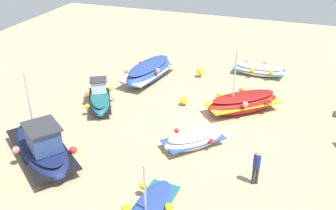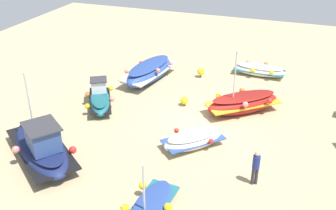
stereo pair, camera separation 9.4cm
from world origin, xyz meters
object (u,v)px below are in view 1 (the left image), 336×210
object	(u,v)px
fishing_boat_0	(42,147)
fishing_boat_1	(152,205)
fishing_boat_3	(194,139)
fishing_boat_5	(100,98)
mooring_buoy_1	(200,72)
person_walking	(256,165)
fishing_boat_4	(243,103)
mooring_buoy_0	(184,101)
fishing_boat_2	(149,71)
fishing_boat_6	(259,70)

from	to	relation	value
fishing_boat_0	fishing_boat_1	xyz separation A→B (m)	(1.59, 6.24, -0.36)
fishing_boat_3	fishing_boat_1	bearing A→B (deg)	40.94
fishing_boat_5	fishing_boat_0	bearing A→B (deg)	151.21
fishing_boat_3	mooring_buoy_1	bearing A→B (deg)	-123.24
person_walking	fishing_boat_5	bearing A→B (deg)	41.98
fishing_boat_1	fishing_boat_4	bearing A→B (deg)	-7.39
fishing_boat_3	person_walking	bearing A→B (deg)	103.64
fishing_boat_1	mooring_buoy_1	size ratio (longest dim) A/B	4.76
mooring_buoy_0	mooring_buoy_1	distance (m)	4.52
fishing_boat_4	mooring_buoy_1	distance (m)	5.57
fishing_boat_2	mooring_buoy_1	xyz separation A→B (m)	(-1.71, 3.19, -0.23)
person_walking	mooring_buoy_1	bearing A→B (deg)	2.22
fishing_boat_1	fishing_boat_4	world-z (taller)	fishing_boat_4
fishing_boat_0	mooring_buoy_1	bearing A→B (deg)	107.13
fishing_boat_1	fishing_boat_5	world-z (taller)	fishing_boat_1
fishing_boat_5	mooring_buoy_0	distance (m)	5.08
fishing_boat_0	fishing_boat_5	size ratio (longest dim) A/B	1.44
fishing_boat_2	mooring_buoy_0	xyz separation A→B (m)	(2.81, 3.44, -0.32)
fishing_boat_1	fishing_boat_6	xyz separation A→B (m)	(-15.51, 1.93, 0.06)
fishing_boat_0	fishing_boat_1	bearing A→B (deg)	22.62
fishing_boat_3	fishing_boat_6	size ratio (longest dim) A/B	0.87
fishing_boat_5	person_walking	xyz separation A→B (m)	(4.21, 9.91, 0.44)
fishing_boat_0	mooring_buoy_0	size ratio (longest dim) A/B	9.56
fishing_boat_2	fishing_boat_3	distance (m)	8.70
fishing_boat_6	person_walking	world-z (taller)	person_walking
fishing_boat_0	mooring_buoy_1	xyz separation A→B (m)	(-12.15, 4.38, -0.28)
fishing_boat_6	mooring_buoy_1	world-z (taller)	fishing_boat_6
fishing_boat_4	person_walking	distance (m)	6.65
fishing_boat_0	fishing_boat_3	world-z (taller)	fishing_boat_0
fishing_boat_4	fishing_boat_5	world-z (taller)	fishing_boat_4
fishing_boat_3	mooring_buoy_1	size ratio (longest dim) A/B	4.77
fishing_boat_5	fishing_boat_6	world-z (taller)	fishing_boat_5
fishing_boat_4	person_walking	size ratio (longest dim) A/B	2.61
fishing_boat_2	person_walking	size ratio (longest dim) A/B	3.13
fishing_boat_4	fishing_boat_6	size ratio (longest dim) A/B	1.18
fishing_boat_1	person_walking	bearing A→B (deg)	-44.59
fishing_boat_2	mooring_buoy_0	size ratio (longest dim) A/B	9.14
fishing_boat_3	person_walking	size ratio (longest dim) A/B	1.93
fishing_boat_1	fishing_boat_0	bearing A→B (deg)	79.28
fishing_boat_2	person_walking	xyz separation A→B (m)	(8.85, 8.61, 0.31)
mooring_buoy_0	fishing_boat_3	bearing A→B (deg)	23.67
fishing_boat_1	fishing_boat_5	xyz separation A→B (m)	(-7.41, -6.33, 0.19)
mooring_buoy_0	mooring_buoy_1	bearing A→B (deg)	-176.75
fishing_boat_3	mooring_buoy_0	world-z (taller)	fishing_boat_3
fishing_boat_5	person_walking	world-z (taller)	person_walking
fishing_boat_0	person_walking	bearing A→B (deg)	46.22
fishing_boat_3	fishing_boat_0	bearing A→B (deg)	-18.10
fishing_boat_0	fishing_boat_5	bearing A→B (deg)	127.94
fishing_boat_1	mooring_buoy_0	xyz separation A→B (m)	(-9.23, -1.60, -0.00)
fishing_boat_5	mooring_buoy_1	distance (m)	7.77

